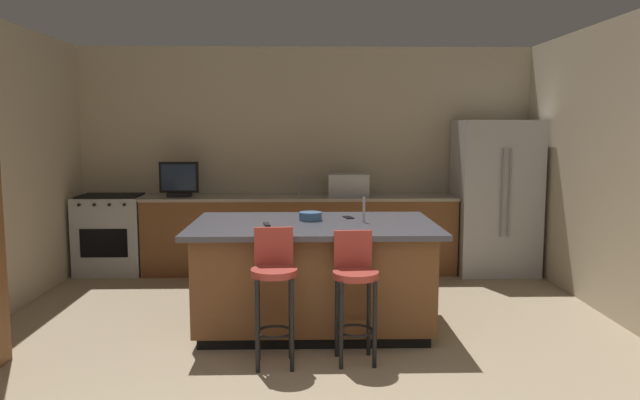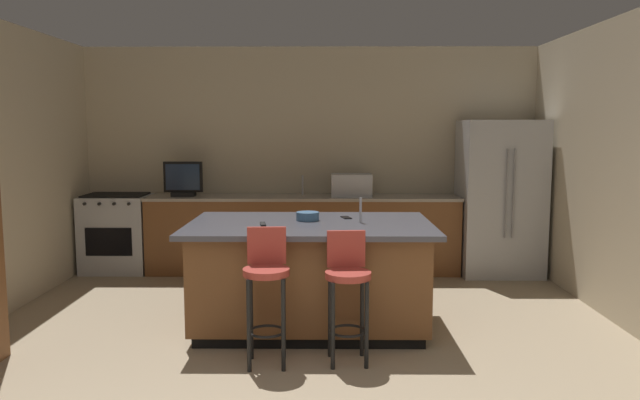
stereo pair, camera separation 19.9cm
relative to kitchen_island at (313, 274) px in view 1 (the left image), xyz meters
The scene contains 15 objects.
wall_back 2.61m from the kitchen_island, 91.39° to the left, with size 6.07×0.12×2.73m, color beige.
wall_right 2.92m from the kitchen_island, ahead, with size 0.12×5.44×2.73m, color beige.
counter_back 2.08m from the kitchen_island, 93.73° to the left, with size 3.73×0.62×0.92m.
kitchen_island is the anchor object (origin of this frame).
refrigerator 3.01m from the kitchen_island, 42.27° to the left, with size 0.93×0.79×1.83m.
range_oven 3.17m from the kitchen_island, 139.11° to the left, with size 0.78×0.63×0.94m.
microwave 2.20m from the kitchen_island, 77.96° to the left, with size 0.48×0.36×0.26m, color #B7BABF.
tv_monitor 2.64m from the kitchen_island, 127.69° to the left, with size 0.46×0.16×0.41m.
sink_faucet_back 2.26m from the kitchen_island, 93.84° to the left, with size 0.02×0.02×0.24m, color #B2B2B7.
sink_faucet_island 0.71m from the kitchen_island, ahead, with size 0.02×0.02×0.22m, color #B2B2B7.
bar_stool_left 0.89m from the kitchen_island, 109.72° to the right, with size 0.34×0.35×1.01m.
bar_stool_right 0.84m from the kitchen_island, 69.14° to the right, with size 0.34×0.35×0.97m.
fruit_bowl 0.51m from the kitchen_island, 100.89° to the left, with size 0.20×0.20×0.07m, color #3F668C.
cell_phone 0.62m from the kitchen_island, 40.86° to the left, with size 0.07×0.15×0.01m, color black.
tv_remote 0.63m from the kitchen_island, 158.19° to the right, with size 0.04×0.17×0.02m, color black.
Camera 1 is at (-0.01, -2.57, 1.74)m, focal length 34.03 mm.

